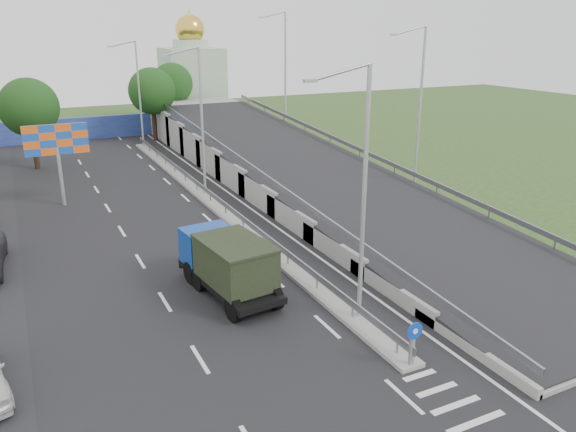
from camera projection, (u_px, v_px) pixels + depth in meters
ground at (453, 404)px, 17.91m from camera, size 160.00×160.00×0.00m
road_surface at (184, 228)px, 33.67m from camera, size 26.00×90.00×0.04m
median at (211, 202)px, 38.29m from camera, size 1.00×44.00×0.20m
overpass_ramp at (308, 167)px, 40.90m from camera, size 10.00×50.00×3.50m
median_guardrail at (210, 193)px, 38.09m from camera, size 0.09×44.00×0.71m
sign_bollard at (413, 343)px, 19.43m from camera, size 0.64×0.23×1.67m
lamp_post_near at (360, 184)px, 21.21m from camera, size 2.74×0.18×10.08m
lamp_post_mid at (199, 114)px, 38.22m from camera, size 2.74×0.18×10.08m
lamp_post_far at (137, 88)px, 55.23m from camera, size 2.74×0.18×10.08m
blue_wall at (90, 128)px, 60.09m from camera, size 30.00×0.50×2.40m
church at (192, 78)px, 71.44m from camera, size 7.00×7.00×13.80m
billboard at (57, 144)px, 36.63m from camera, size 4.00×0.24×5.50m
tree_left_mid at (29, 108)px, 46.11m from camera, size 4.80×4.80×7.60m
tree_median_far at (152, 91)px, 57.93m from camera, size 4.80×4.80×7.60m
tree_ramp_far at (172, 84)px, 65.55m from camera, size 4.80×4.80×7.60m
dump_truck at (227, 262)px, 24.94m from camera, size 2.99×6.45×2.75m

